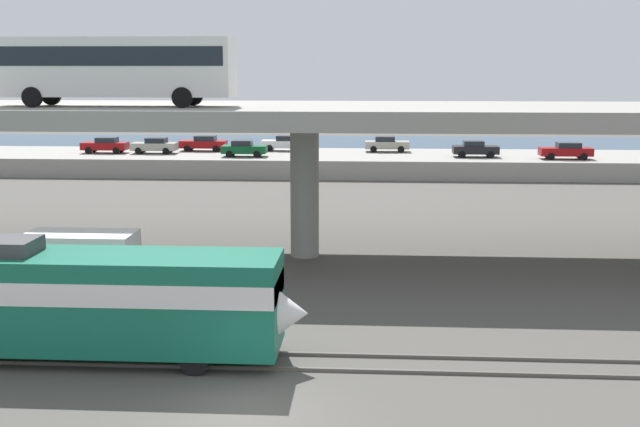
% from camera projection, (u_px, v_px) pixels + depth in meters
% --- Properties ---
extents(ground_plane, '(260.00, 260.00, 0.00)m').
position_uv_depth(ground_plane, '(249.00, 411.00, 24.20)').
color(ground_plane, '#4C4944').
extents(rail_strip_near, '(110.00, 0.12, 0.12)m').
position_uv_depth(rail_strip_near, '(263.00, 368.00, 27.40)').
color(rail_strip_near, '#59544C').
rests_on(rail_strip_near, ground_plane).
extents(rail_strip_far, '(110.00, 0.12, 0.12)m').
position_uv_depth(rail_strip_far, '(269.00, 353.00, 28.83)').
color(rail_strip_far, '#59544C').
rests_on(rail_strip_far, ground_plane).
extents(train_locomotive, '(15.12, 3.04, 4.18)m').
position_uv_depth(train_locomotive, '(93.00, 297.00, 28.11)').
color(train_locomotive, '#14664C').
rests_on(train_locomotive, ground_plane).
extents(highway_overpass, '(96.00, 11.46, 7.93)m').
position_uv_depth(highway_overpass, '(304.00, 120.00, 42.57)').
color(highway_overpass, gray).
rests_on(highway_overpass, ground_plane).
extents(transit_bus_on_overpass, '(12.00, 2.68, 3.40)m').
position_uv_depth(transit_bus_on_overpass, '(113.00, 65.00, 41.09)').
color(transit_bus_on_overpass, silver).
rests_on(transit_bus_on_overpass, highway_overpass).
extents(service_truck_west, '(6.80, 2.46, 3.04)m').
position_uv_depth(service_truck_west, '(61.00, 265.00, 34.93)').
color(service_truck_west, '#B7B7BC').
rests_on(service_truck_west, ground_plane).
extents(pier_parking_lot, '(75.45, 11.56, 1.69)m').
position_uv_depth(pier_parking_lot, '(335.00, 163.00, 78.07)').
color(pier_parking_lot, gray).
rests_on(pier_parking_lot, ground_plane).
extents(parked_car_0, '(4.59, 1.83, 1.50)m').
position_uv_depth(parked_car_0, '(566.00, 151.00, 73.67)').
color(parked_car_0, maroon).
rests_on(parked_car_0, pier_parking_lot).
extents(parked_car_1, '(4.12, 1.95, 1.50)m').
position_uv_depth(parked_car_1, '(475.00, 149.00, 75.34)').
color(parked_car_1, black).
rests_on(parked_car_1, pier_parking_lot).
extents(parked_car_2, '(4.25, 1.93, 1.50)m').
position_uv_depth(parked_car_2, '(155.00, 145.00, 78.42)').
color(parked_car_2, '#9E998C').
rests_on(parked_car_2, pier_parking_lot).
extents(parked_car_3, '(4.53, 1.95, 1.50)m').
position_uv_depth(parked_car_3, '(204.00, 143.00, 80.71)').
color(parked_car_3, maroon).
rests_on(parked_car_3, pier_parking_lot).
extents(parked_car_4, '(4.07, 1.93, 1.50)m').
position_uv_depth(parked_car_4, '(244.00, 148.00, 75.71)').
color(parked_car_4, '#0C4C26').
rests_on(parked_car_4, pier_parking_lot).
extents(parked_car_5, '(4.31, 1.85, 1.50)m').
position_uv_depth(parked_car_5, '(105.00, 145.00, 78.83)').
color(parked_car_5, maroon).
rests_on(parked_car_5, pier_parking_lot).
extents(parked_car_6, '(4.24, 1.97, 1.50)m').
position_uv_depth(parked_car_6, '(387.00, 144.00, 79.97)').
color(parked_car_6, '#9E998C').
rests_on(parked_car_6, pier_parking_lot).
extents(parked_car_7, '(4.41, 1.86, 1.50)m').
position_uv_depth(parked_car_7, '(285.00, 143.00, 80.87)').
color(parked_car_7, silver).
rests_on(parked_car_7, pier_parking_lot).
extents(harbor_water, '(140.00, 36.00, 0.01)m').
position_uv_depth(harbor_water, '(344.00, 148.00, 100.81)').
color(harbor_water, navy).
rests_on(harbor_water, ground_plane).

